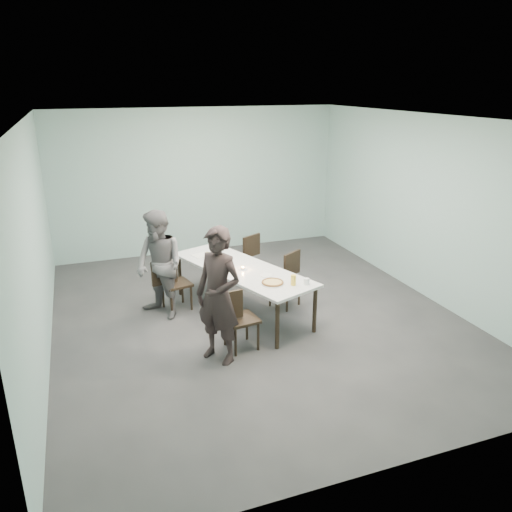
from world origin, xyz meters
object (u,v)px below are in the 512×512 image
object	(u,v)px
pizza	(273,283)
beer_glass	(293,280)
water_tumbler	(307,281)
side_plate	(266,275)
chair_far_left	(171,281)
chair_near_left	(236,316)
amber_tumbler	(207,255)
diner_far	(160,265)
diner_near	(218,296)
chair_near_right	(288,275)
tealight	(243,269)
table	(242,271)
chair_far_right	(247,256)

from	to	relation	value
pizza	beer_glass	xyz separation A→B (m)	(0.26, -0.14, 0.06)
pizza	beer_glass	bearing A→B (deg)	-28.86
beer_glass	water_tumbler	xyz separation A→B (m)	(0.19, -0.05, -0.03)
pizza	side_plate	bearing A→B (deg)	85.18
chair_far_left	beer_glass	world-z (taller)	beer_glass
chair_near_left	water_tumbler	distance (m)	1.14
amber_tumbler	diner_far	bearing A→B (deg)	-157.04
diner_far	diner_near	bearing A→B (deg)	-14.52
chair_far_left	side_plate	distance (m)	1.56
water_tumbler	amber_tumbler	xyz separation A→B (m)	(-1.03, 1.61, -0.01)
amber_tumbler	side_plate	bearing A→B (deg)	-60.92
side_plate	beer_glass	bearing A→B (deg)	-63.93
chair_near_right	diner_near	xyz separation A→B (m)	(-1.53, -1.29, 0.40)
beer_glass	water_tumbler	world-z (taller)	beer_glass
pizza	amber_tumbler	size ratio (longest dim) A/B	4.25
chair_far_left	water_tumbler	xyz separation A→B (m)	(1.67, -1.41, 0.29)
chair_far_left	beer_glass	bearing A→B (deg)	-55.04
chair_far_left	diner_far	size ratio (longest dim) A/B	0.52
chair_near_right	tealight	distance (m)	0.87
beer_glass	chair_near_left	bearing A→B (deg)	-169.31
beer_glass	pizza	bearing A→B (deg)	151.14
diner_far	beer_glass	size ratio (longest dim) A/B	11.22
table	amber_tumbler	distance (m)	0.76
chair_near_left	chair_near_right	bearing A→B (deg)	34.07
diner_far	tealight	xyz separation A→B (m)	(1.20, -0.39, -0.07)
chair_near_right	pizza	distance (m)	1.03
table	diner_near	bearing A→B (deg)	-119.98
chair_near_right	tealight	world-z (taller)	chair_near_right
water_tumbler	side_plate	bearing A→B (deg)	128.80
chair_far_left	tealight	size ratio (longest dim) A/B	15.54
tealight	chair_far_left	bearing A→B (deg)	151.35
side_plate	beer_glass	world-z (taller)	beer_glass
table	pizza	bearing A→B (deg)	-74.91
beer_glass	chair_near_right	bearing A→B (deg)	70.66
table	diner_near	distance (m)	1.47
chair_far_left	tealight	world-z (taller)	chair_far_left
diner_far	amber_tumbler	distance (m)	0.91
beer_glass	chair_far_left	bearing A→B (deg)	137.45
chair_far_right	diner_near	distance (m)	2.73
water_tumbler	chair_near_left	bearing A→B (deg)	-173.40
chair_near_left	side_plate	bearing A→B (deg)	35.56
table	diner_near	world-z (taller)	diner_near
chair_far_left	diner_far	world-z (taller)	diner_far
table	water_tumbler	distance (m)	1.17
table	beer_glass	size ratio (longest dim) A/B	18.34
chair_far_left	pizza	xyz separation A→B (m)	(1.23, -1.22, 0.27)
chair_near_left	water_tumbler	world-z (taller)	chair_near_left
beer_glass	table	bearing A→B (deg)	117.03
chair_near_left	chair_far_left	xyz separation A→B (m)	(-0.57, 1.54, 0.00)
diner_near	tealight	world-z (taller)	diner_near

